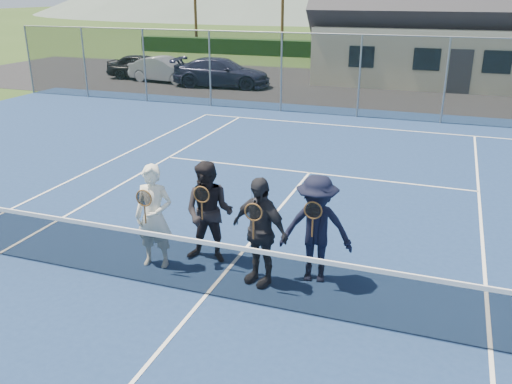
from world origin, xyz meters
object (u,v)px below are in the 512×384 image
Objects in this scene: car_c at (222,73)px; player_c at (259,231)px; player_d at (316,229)px; car_a at (143,66)px; car_b at (165,70)px; clubhouse at (479,1)px; player_b at (209,213)px; player_a at (154,216)px; tennis_net at (205,266)px.

car_c is 19.22m from player_c.
player_c is 1.00× the size of player_d.
car_a is 1.75m from car_b.
player_b is at bearing -100.94° from clubhouse.
player_a is (-5.23, -23.36, -3.07)m from clubhouse.
player_d reaches higher than car_c.
car_c is 18.56m from player_a.
clubhouse is 23.52m from player_b.
car_a is at bearing 73.34° from car_c.
player_b is at bearing -151.19° from car_a.
car_a is 0.25× the size of clubhouse.
car_a is at bearing 127.69° from player_d.
player_d is at bearing -147.30° from car_a.
player_a reaches higher than car_b.
player_d is at bearing -136.95° from car_b.
car_a is 0.33× the size of tennis_net.
player_a is (6.26, -17.47, 0.23)m from car_c.
player_c is (8.12, -17.42, 0.23)m from car_c.
player_b is 1.89m from player_d.
car_a is 22.75m from player_d.
player_c is at bearing 1.50° from player_a.
car_c is at bearing 117.69° from player_d.
car_b is 2.14× the size of player_c.
player_a is (9.59, -17.82, 0.29)m from car_b.
player_a is at bearing -149.91° from player_b.
tennis_net is at bearing -27.55° from player_a.
car_c is (4.96, -0.96, 0.04)m from car_a.
car_a reaches higher than car_b.
tennis_net is 0.75× the size of clubhouse.
clubhouse is at bearing 77.39° from player_a.
car_a is 2.14× the size of player_a.
car_a is at bearing 123.81° from player_b.
player_c is at bearing -160.78° from car_c.
player_c is 0.91m from player_d.
player_b is at bearing 111.02° from tennis_net.
player_a reaches higher than car_c.
car_c is 13.32m from clubhouse.
car_b is at bearing -115.28° from car_a.
player_d is (1.46, 1.06, 0.38)m from tennis_net.
clubhouse is (4.00, 24.00, 3.45)m from tennis_net.
player_c is at bearing -139.37° from car_b.
car_a is 1.00× the size of car_b.
car_c is at bearing -152.85° from clubhouse.
clubhouse is 8.67× the size of player_b.
tennis_net is at bearing -132.51° from player_c.
player_d is (8.95, -17.05, 0.23)m from car_c.
player_c is at bearing -98.22° from clubhouse.
player_b is (0.80, 0.46, -0.00)m from player_a.
clubhouse is (11.49, 5.89, 3.30)m from car_c.
car_a is 5.06m from car_c.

